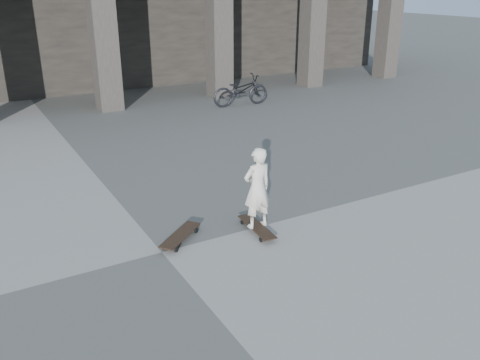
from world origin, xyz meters
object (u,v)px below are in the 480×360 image
child (257,188)px  bicycle (240,90)px  skateboard_spare (180,236)px  longboard (257,227)px

child → bicycle: (3.83, 7.17, -0.25)m
skateboard_spare → longboard: bearing=-53.5°
skateboard_spare → child: (1.10, -0.30, 0.62)m
skateboard_spare → bicycle: size_ratio=0.48×
longboard → child: 0.63m
longboard → skateboard_spare: skateboard_spare is taller
longboard → child: (0.00, -0.00, 0.63)m
child → bicycle: size_ratio=0.71×
longboard → skateboard_spare: (-1.10, 0.30, 0.01)m
longboard → skateboard_spare: bearing=79.4°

